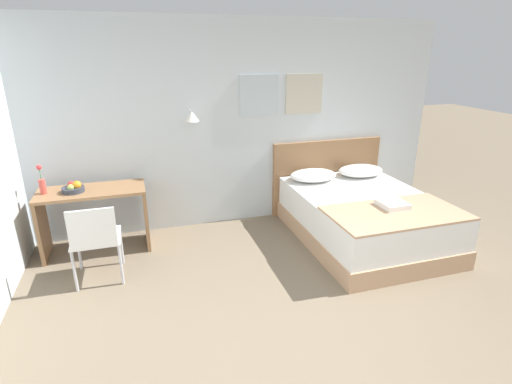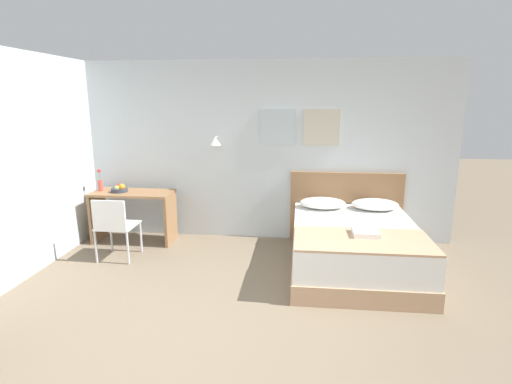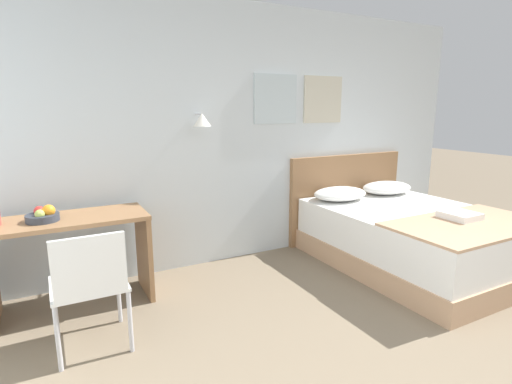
{
  "view_description": "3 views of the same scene",
  "coord_description": "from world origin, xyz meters",
  "px_view_note": "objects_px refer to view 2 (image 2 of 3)",
  "views": [
    {
      "loc": [
        -1.25,
        -2.16,
        2.28
      ],
      "look_at": [
        -0.06,
        1.64,
        0.83
      ],
      "focal_mm": 28.0,
      "sensor_mm": 36.0,
      "label": 1
    },
    {
      "loc": [
        0.67,
        -3.02,
        2.09
      ],
      "look_at": [
        0.18,
        1.5,
        1.03
      ],
      "focal_mm": 28.0,
      "sensor_mm": 36.0,
      "label": 2
    },
    {
      "loc": [
        -1.9,
        -0.92,
        1.62
      ],
      "look_at": [
        -0.27,
        2.12,
        0.88
      ],
      "focal_mm": 28.0,
      "sensor_mm": 36.0,
      "label": 3
    }
  ],
  "objects_px": {
    "headboard": "(346,207)",
    "pillow_right": "(375,204)",
    "bed": "(354,247)",
    "throw_blanket": "(363,240)",
    "pillow_left": "(323,203)",
    "folded_towel_near_foot": "(365,232)",
    "desk": "(133,207)",
    "desk_chair": "(114,223)",
    "fruit_bowl": "(120,189)",
    "flower_vase": "(100,183)"
  },
  "relations": [
    {
      "from": "headboard",
      "to": "flower_vase",
      "type": "height_order",
      "value": "flower_vase"
    },
    {
      "from": "pillow_left",
      "to": "desk",
      "type": "height_order",
      "value": "desk"
    },
    {
      "from": "folded_towel_near_foot",
      "to": "desk_chair",
      "type": "bearing_deg",
      "value": 172.67
    },
    {
      "from": "bed",
      "to": "throw_blanket",
      "type": "distance_m",
      "value": 0.67
    },
    {
      "from": "throw_blanket",
      "to": "fruit_bowl",
      "type": "distance_m",
      "value": 3.56
    },
    {
      "from": "pillow_left",
      "to": "flower_vase",
      "type": "relative_size",
      "value": 1.94
    },
    {
      "from": "folded_towel_near_foot",
      "to": "bed",
      "type": "bearing_deg",
      "value": 96.38
    },
    {
      "from": "bed",
      "to": "desk",
      "type": "bearing_deg",
      "value": 167.46
    },
    {
      "from": "fruit_bowl",
      "to": "flower_vase",
      "type": "distance_m",
      "value": 0.32
    },
    {
      "from": "headboard",
      "to": "desk",
      "type": "xyz_separation_m",
      "value": [
        -3.15,
        -0.35,
        0.0
      ]
    },
    {
      "from": "throw_blanket",
      "to": "flower_vase",
      "type": "relative_size",
      "value": 4.44
    },
    {
      "from": "pillow_left",
      "to": "folded_towel_near_foot",
      "type": "bearing_deg",
      "value": -70.9
    },
    {
      "from": "headboard",
      "to": "pillow_left",
      "type": "relative_size",
      "value": 2.55
    },
    {
      "from": "headboard",
      "to": "pillow_right",
      "type": "bearing_deg",
      "value": -40.36
    },
    {
      "from": "desk",
      "to": "fruit_bowl",
      "type": "relative_size",
      "value": 4.91
    },
    {
      "from": "pillow_left",
      "to": "desk_chair",
      "type": "xyz_separation_m",
      "value": [
        -2.73,
        -0.79,
        -0.15
      ]
    },
    {
      "from": "headboard",
      "to": "desk",
      "type": "distance_m",
      "value": 3.16
    },
    {
      "from": "bed",
      "to": "flower_vase",
      "type": "height_order",
      "value": "flower_vase"
    },
    {
      "from": "desk",
      "to": "desk_chair",
      "type": "xyz_separation_m",
      "value": [
        0.05,
        -0.74,
        -0.02
      ]
    },
    {
      "from": "throw_blanket",
      "to": "folded_towel_near_foot",
      "type": "bearing_deg",
      "value": 70.62
    },
    {
      "from": "pillow_right",
      "to": "desk",
      "type": "distance_m",
      "value": 3.51
    },
    {
      "from": "bed",
      "to": "fruit_bowl",
      "type": "distance_m",
      "value": 3.43
    },
    {
      "from": "throw_blanket",
      "to": "folded_towel_near_foot",
      "type": "relative_size",
      "value": 4.87
    },
    {
      "from": "desk",
      "to": "pillow_right",
      "type": "bearing_deg",
      "value": 0.68
    },
    {
      "from": "bed",
      "to": "desk_chair",
      "type": "relative_size",
      "value": 2.4
    },
    {
      "from": "headboard",
      "to": "flower_vase",
      "type": "relative_size",
      "value": 4.94
    },
    {
      "from": "desk",
      "to": "pillow_left",
      "type": "bearing_deg",
      "value": 0.86
    },
    {
      "from": "headboard",
      "to": "pillow_left",
      "type": "height_order",
      "value": "headboard"
    },
    {
      "from": "pillow_right",
      "to": "fruit_bowl",
      "type": "distance_m",
      "value": 3.69
    },
    {
      "from": "fruit_bowl",
      "to": "flower_vase",
      "type": "relative_size",
      "value": 0.72
    },
    {
      "from": "headboard",
      "to": "fruit_bowl",
      "type": "height_order",
      "value": "headboard"
    },
    {
      "from": "headboard",
      "to": "desk",
      "type": "bearing_deg",
      "value": -173.66
    },
    {
      "from": "bed",
      "to": "fruit_bowl",
      "type": "bearing_deg",
      "value": 168.5
    },
    {
      "from": "headboard",
      "to": "desk_chair",
      "type": "relative_size",
      "value": 1.93
    },
    {
      "from": "folded_towel_near_foot",
      "to": "desk",
      "type": "height_order",
      "value": "desk"
    },
    {
      "from": "folded_towel_near_foot",
      "to": "fruit_bowl",
      "type": "distance_m",
      "value": 3.56
    },
    {
      "from": "desk_chair",
      "to": "pillow_left",
      "type": "bearing_deg",
      "value": 16.06
    },
    {
      "from": "pillow_left",
      "to": "folded_towel_near_foot",
      "type": "height_order",
      "value": "pillow_left"
    },
    {
      "from": "bed",
      "to": "throw_blanket",
      "type": "xyz_separation_m",
      "value": [
        0.0,
        -0.59,
        0.31
      ]
    },
    {
      "from": "bed",
      "to": "pillow_left",
      "type": "bearing_deg",
      "value": 116.02
    },
    {
      "from": "pillow_right",
      "to": "desk",
      "type": "height_order",
      "value": "desk"
    },
    {
      "from": "throw_blanket",
      "to": "folded_towel_near_foot",
      "type": "height_order",
      "value": "folded_towel_near_foot"
    },
    {
      "from": "headboard",
      "to": "fruit_bowl",
      "type": "distance_m",
      "value": 3.36
    },
    {
      "from": "desk",
      "to": "bed",
      "type": "bearing_deg",
      "value": -12.54
    },
    {
      "from": "throw_blanket",
      "to": "desk",
      "type": "distance_m",
      "value": 3.4
    },
    {
      "from": "pillow_left",
      "to": "desk_chair",
      "type": "relative_size",
      "value": 0.76
    },
    {
      "from": "pillow_left",
      "to": "flower_vase",
      "type": "height_order",
      "value": "flower_vase"
    },
    {
      "from": "pillow_left",
      "to": "desk",
      "type": "xyz_separation_m",
      "value": [
        -2.78,
        -0.04,
        -0.13
      ]
    },
    {
      "from": "pillow_right",
      "to": "fruit_bowl",
      "type": "height_order",
      "value": "fruit_bowl"
    },
    {
      "from": "throw_blanket",
      "to": "flower_vase",
      "type": "height_order",
      "value": "flower_vase"
    }
  ]
}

